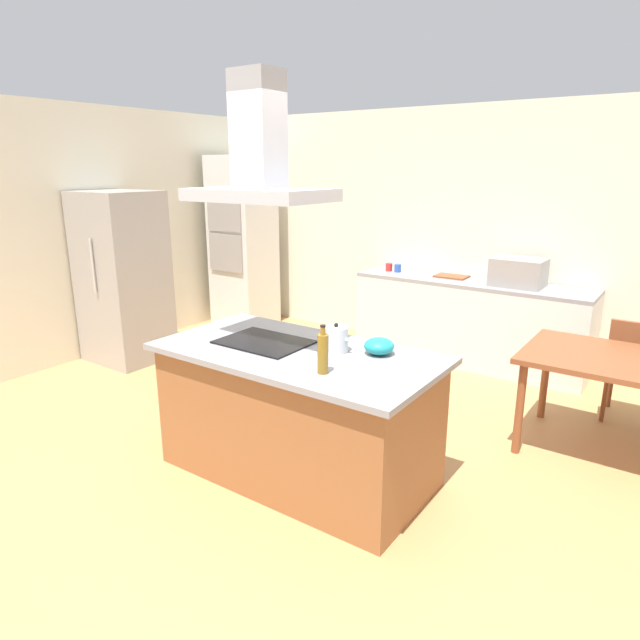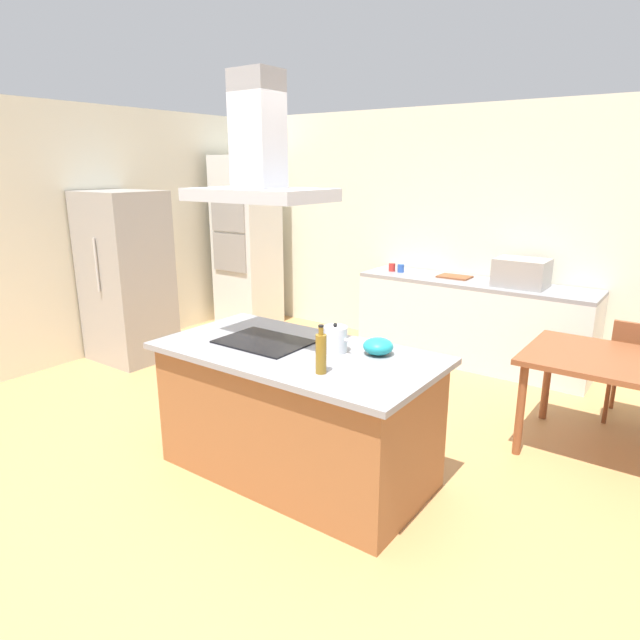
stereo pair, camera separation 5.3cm
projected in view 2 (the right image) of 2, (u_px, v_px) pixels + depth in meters
ground at (399, 401)px, 5.03m from camera, size 16.00×16.00×0.00m
wall_back at (479, 234)px, 6.04m from camera, size 7.20×0.10×2.70m
wall_left at (110, 232)px, 6.22m from camera, size 0.10×8.80×2.70m
kitchen_island at (297, 413)px, 3.74m from camera, size 1.89×0.98×0.90m
cooktop at (264, 342)px, 3.77m from camera, size 0.60×0.44×0.01m
tea_kettle at (335, 339)px, 3.57m from camera, size 0.21×0.16×0.19m
olive_oil_bottle at (321, 353)px, 3.18m from camera, size 0.06×0.06×0.29m
mixing_bowl at (378, 346)px, 3.52m from camera, size 0.20×0.20×0.11m
back_counter at (472, 322)px, 5.92m from camera, size 2.46×0.62×0.90m
countertop_microwave at (521, 273)px, 5.49m from camera, size 0.50×0.38×0.28m
coffee_mug_red at (392, 267)px, 6.33m from camera, size 0.08×0.08×0.09m
coffee_mug_blue at (401, 268)px, 6.26m from camera, size 0.08×0.08×0.09m
cutting_board at (455, 277)px, 5.97m from camera, size 0.34×0.24×0.02m
wall_oven_stack at (247, 242)px, 7.26m from camera, size 0.70×0.66×2.20m
refrigerator at (126, 277)px, 5.94m from camera, size 0.80×0.73×1.82m
dining_table at (630, 373)px, 3.87m from camera, size 1.40×0.90×0.75m
chair_facing_back_wall at (639, 367)px, 4.43m from camera, size 0.42×0.42×0.89m
range_hood at (259, 160)px, 3.45m from camera, size 0.90×0.55×0.78m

